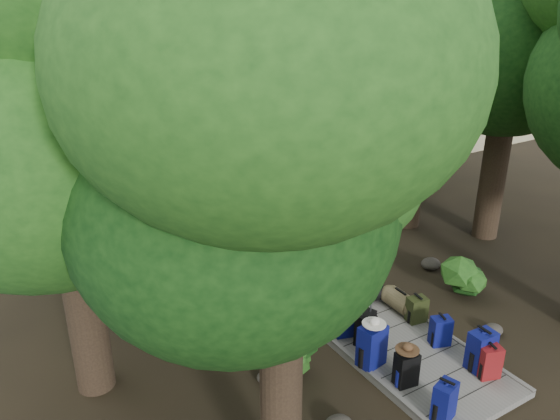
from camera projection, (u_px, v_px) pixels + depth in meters
ground at (307, 280)px, 12.13m from camera, size 120.00×120.00×0.00m
sand_beach at (111, 130)px, 24.78m from camera, size 40.00×22.00×0.02m
boardwalk at (283, 260)px, 12.89m from camera, size 2.00×12.00×0.12m
backpack_left_a at (445, 399)px, 7.94m from camera, size 0.42×0.35×0.68m
backpack_left_b at (406, 367)px, 8.64m from camera, size 0.39×0.30×0.64m
backpack_left_c at (372, 343)px, 9.07m from camera, size 0.49×0.39×0.83m
backpack_left_d at (345, 320)px, 9.91m from camera, size 0.46×0.38×0.60m
backpack_right_a at (490, 360)px, 8.82m from camera, size 0.41×0.34×0.62m
backpack_right_b at (481, 348)px, 9.00m from camera, size 0.44×0.32×0.77m
backpack_right_c at (441, 330)px, 9.64m from camera, size 0.41×0.35×0.59m
backpack_right_d at (417, 308)px, 10.33m from camera, size 0.40×0.32×0.55m
duffel_right_khaki at (400, 301)px, 10.71m from camera, size 0.41×0.60×0.39m
duffel_right_black at (366, 285)px, 11.27m from camera, size 0.46×0.66×0.39m
suitcase_on_boardwalk at (365, 328)px, 9.67m from camera, size 0.45×0.34×0.61m
lone_suitcase_on_sand at (185, 169)px, 18.42m from camera, size 0.44×0.31×0.62m
hat_brown at (408, 347)px, 8.52m from camera, size 0.38×0.38×0.11m
hat_white at (374, 320)px, 8.85m from camera, size 0.40×0.40×0.13m
kayak at (60, 170)px, 18.76m from camera, size 1.85×3.57×0.35m
sun_lounger at (253, 144)px, 21.52m from camera, size 0.74×1.75×0.55m
tree_right_b at (511, 59)px, 12.61m from camera, size 5.03×5.03×8.99m
tree_right_c at (424, 39)px, 13.13m from camera, size 5.64×5.64×9.75m
tree_right_d at (390, 17)px, 16.53m from camera, size 5.67×5.67×10.40m
tree_right_e at (301, 32)px, 17.95m from camera, size 5.20×5.20×9.36m
tree_right_f at (297, 28)px, 21.22m from camera, size 5.10×5.10×9.11m
tree_left_a at (281, 242)px, 5.64m from camera, size 4.30×4.30×7.17m
tree_left_b at (57, 128)px, 7.31m from camera, size 4.75×4.75×8.54m
tree_left_c at (103, 96)px, 11.17m from camera, size 4.56×4.56×7.93m
tree_back_a at (69, 43)px, 21.96m from camera, size 4.57×4.57×7.91m
tree_back_b at (131, 16)px, 23.95m from camera, size 5.44×5.44×9.71m
tree_back_c at (196, 30)px, 25.51m from camera, size 4.67×4.67×8.40m
palm_right_a at (272, 73)px, 17.27m from camera, size 4.12×4.12×7.01m
palm_right_b at (254, 47)px, 22.01m from camera, size 3.94×3.94×7.61m
palm_right_c at (194, 54)px, 21.72m from camera, size 4.48×4.48×7.13m
palm_left_a at (36, 76)px, 13.81m from camera, size 4.95×4.95×7.88m
rock_left_b at (266, 377)px, 8.96m from camera, size 0.32×0.28×0.17m
rock_left_c at (246, 281)px, 11.78m from camera, size 0.50×0.45×0.28m
rock_left_d at (167, 255)px, 13.08m from camera, size 0.26×0.23×0.14m
rock_right_a at (493, 330)px, 10.18m from camera, size 0.37×0.33×0.20m
rock_right_b at (431, 264)px, 12.56m from camera, size 0.46×0.42×0.25m
rock_right_c at (326, 227)px, 14.59m from camera, size 0.30×0.27×0.16m
rock_right_d at (315, 194)px, 16.76m from camera, size 0.54×0.49×0.30m
shrub_left_a at (288, 352)px, 8.97m from camera, size 1.04×1.04×0.93m
shrub_left_b at (188, 266)px, 12.00m from camera, size 0.77×0.77×0.70m
shrub_left_c at (129, 211)px, 14.31m from camera, size 1.33×1.33×1.19m
shrub_right_a at (466, 279)px, 11.31m from camera, size 0.92×0.92×0.83m
shrub_right_b at (329, 202)px, 14.86m from camera, size 1.38×1.38×1.24m
shrub_right_c at (269, 174)px, 17.69m from camera, size 0.96×0.96×0.87m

